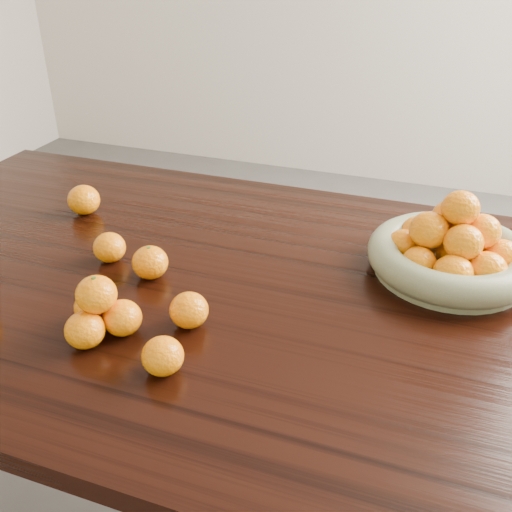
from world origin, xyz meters
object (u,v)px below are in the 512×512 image
(dining_table, at_px, (277,327))
(fruit_bowl, at_px, (452,252))
(loose_orange_0, at_px, (150,262))
(orange_pyramid, at_px, (99,312))

(dining_table, height_order, fruit_bowl, fruit_bowl)
(dining_table, height_order, loose_orange_0, loose_orange_0)
(fruit_bowl, distance_m, loose_orange_0, 0.60)
(fruit_bowl, bearing_deg, loose_orange_0, -158.70)
(dining_table, xyz_separation_m, fruit_bowl, (0.31, 0.18, 0.14))
(fruit_bowl, bearing_deg, dining_table, -149.60)
(dining_table, distance_m, orange_pyramid, 0.36)
(fruit_bowl, height_order, orange_pyramid, fruit_bowl)
(orange_pyramid, relative_size, loose_orange_0, 1.83)
(dining_table, relative_size, fruit_bowl, 6.05)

